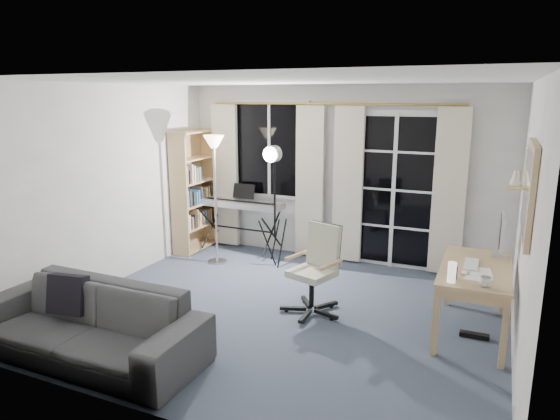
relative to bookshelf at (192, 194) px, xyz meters
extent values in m
cube|color=#3E4A5B|center=(2.12, -1.53, -0.85)|extent=(4.50, 4.00, 0.02)
cube|color=white|center=(1.07, 0.45, 0.66)|extent=(1.20, 0.06, 1.40)
cube|color=black|center=(1.07, 0.42, 0.66)|extent=(1.10, 0.02, 1.30)
cube|color=white|center=(1.07, 0.41, 0.66)|extent=(0.04, 0.03, 1.30)
cube|color=white|center=(2.87, 0.45, 0.18)|extent=(1.32, 0.06, 2.11)
cube|color=black|center=(2.57, 0.42, 0.18)|extent=(0.55, 0.02, 1.95)
cube|color=black|center=(3.17, 0.42, 0.18)|extent=(0.55, 0.02, 1.95)
cube|color=white|center=(2.87, 0.41, 0.18)|extent=(0.05, 0.04, 2.05)
cube|color=white|center=(2.87, 0.41, -0.29)|extent=(1.15, 0.03, 0.03)
cube|color=white|center=(2.87, 0.41, 0.21)|extent=(1.15, 0.03, 0.03)
cube|color=white|center=(2.87, 0.41, 0.71)|extent=(1.15, 0.03, 0.03)
cylinder|color=gold|center=(1.97, 0.37, 1.31)|extent=(3.50, 0.03, 0.03)
cube|color=beige|center=(0.37, 0.35, 0.24)|extent=(0.40, 0.07, 2.10)
cube|color=beige|center=(1.72, 0.35, 0.24)|extent=(0.40, 0.07, 2.10)
cube|color=beige|center=(2.27, 0.35, 0.24)|extent=(0.40, 0.07, 2.10)
cube|color=beige|center=(3.57, 0.35, 0.24)|extent=(0.40, 0.07, 2.10)
cube|color=tan|center=(0.04, -0.38, 0.05)|extent=(0.28, 0.03, 1.77)
cube|color=tan|center=(0.03, 0.41, 0.05)|extent=(0.28, 0.03, 1.77)
cube|color=tan|center=(-0.10, 0.01, 0.05)|extent=(0.03, 0.80, 1.77)
cube|color=tan|center=(0.03, 0.02, -0.81)|extent=(0.29, 0.80, 0.02)
cube|color=tan|center=(0.03, 0.02, -0.49)|extent=(0.29, 0.80, 0.02)
cube|color=tan|center=(0.03, 0.02, -0.15)|extent=(0.29, 0.80, 0.02)
cube|color=tan|center=(0.03, 0.02, 0.19)|extent=(0.29, 0.80, 0.02)
cube|color=tan|center=(0.03, 0.02, 0.52)|extent=(0.29, 0.80, 0.02)
cube|color=tan|center=(0.03, 0.02, 0.91)|extent=(0.29, 0.80, 0.02)
cube|color=silver|center=(0.05, -0.31, -0.36)|extent=(0.20, 0.05, 0.23)
cube|color=#B08049|center=(0.05, -0.22, -0.39)|extent=(0.20, 0.04, 0.18)
cube|color=#303030|center=(0.05, -0.15, -0.37)|extent=(0.20, 0.03, 0.20)
cube|color=#B08049|center=(0.05, -0.08, -0.34)|extent=(0.20, 0.03, 0.26)
cube|color=silver|center=(0.05, -0.02, -0.37)|extent=(0.20, 0.05, 0.21)
cube|color=#CC6C3A|center=(0.05, 0.06, -0.37)|extent=(0.20, 0.04, 0.21)
cube|color=teal|center=(0.05, 0.13, -0.37)|extent=(0.20, 0.04, 0.22)
cube|color=#B08049|center=(0.05, 0.21, -0.37)|extent=(0.20, 0.03, 0.20)
cube|color=#CC6C3A|center=(0.05, 0.27, -0.37)|extent=(0.20, 0.05, 0.21)
cube|color=#303030|center=(0.05, 0.36, -0.36)|extent=(0.20, 0.03, 0.23)
cube|color=teal|center=(0.05, -0.31, -0.02)|extent=(0.20, 0.03, 0.24)
cube|color=#303030|center=(0.05, -0.25, -0.02)|extent=(0.20, 0.05, 0.24)
cube|color=#303030|center=(0.05, -0.16, -0.04)|extent=(0.20, 0.03, 0.20)
cube|color=teal|center=(0.05, -0.09, -0.04)|extent=(0.20, 0.03, 0.19)
cube|color=teal|center=(0.05, -0.03, -0.03)|extent=(0.20, 0.03, 0.21)
cube|color=#303030|center=(0.05, 0.04, -0.02)|extent=(0.20, 0.03, 0.24)
cube|color=#303030|center=(0.05, 0.10, -0.04)|extent=(0.20, 0.04, 0.19)
cube|color=gold|center=(0.05, 0.18, -0.04)|extent=(0.20, 0.04, 0.21)
cube|color=#B08049|center=(0.05, 0.25, -0.03)|extent=(0.20, 0.03, 0.22)
cube|color=#303030|center=(0.05, 0.31, -0.04)|extent=(0.20, 0.03, 0.21)
cube|color=#CC6C3A|center=(0.05, -0.31, 0.32)|extent=(0.20, 0.03, 0.25)
cube|color=#303030|center=(0.05, -0.24, 0.29)|extent=(0.20, 0.03, 0.19)
cube|color=silver|center=(0.05, -0.18, 0.33)|extent=(0.20, 0.03, 0.27)
cube|color=silver|center=(0.05, -0.12, 0.32)|extent=(0.20, 0.03, 0.24)
cube|color=#B08049|center=(0.05, -0.05, 0.30)|extent=(0.20, 0.03, 0.20)
cube|color=teal|center=(0.05, 0.01, 0.30)|extent=(0.20, 0.04, 0.20)
cylinder|color=#B2B2B7|center=(0.66, -0.42, -0.83)|extent=(0.34, 0.34, 0.03)
cylinder|color=#B2B2B7|center=(0.66, -0.42, -0.01)|extent=(0.04, 0.04, 1.62)
cone|color=#FFE5B2|center=(0.66, -0.42, 0.83)|extent=(0.37, 0.37, 0.17)
cylinder|color=black|center=(0.23, 0.17, -0.49)|extent=(0.03, 0.62, 0.56)
cylinder|color=black|center=(0.23, 0.17, -0.49)|extent=(0.03, 0.62, 0.56)
cylinder|color=black|center=(1.22, 0.16, -0.49)|extent=(0.03, 0.62, 0.56)
cylinder|color=black|center=(1.22, 0.16, -0.49)|extent=(0.03, 0.62, 0.56)
cylinder|color=black|center=(0.72, 0.17, -0.49)|extent=(0.99, 0.04, 0.02)
cube|color=silver|center=(0.72, 0.17, -0.12)|extent=(1.29, 0.34, 0.09)
cube|color=white|center=(0.72, 0.09, -0.08)|extent=(1.19, 0.15, 0.01)
cube|color=black|center=(0.72, 0.13, -0.07)|extent=(1.15, 0.09, 0.01)
cube|color=black|center=(0.72, 0.27, 0.05)|extent=(0.35, 0.08, 0.21)
cylinder|color=black|center=(1.52, -0.17, -0.54)|extent=(0.05, 0.26, 0.66)
cylinder|color=black|center=(1.37, -0.06, -0.54)|extent=(0.21, 0.16, 0.67)
cylinder|color=black|center=(1.35, -0.25, -0.54)|extent=(0.24, 0.12, 0.67)
cylinder|color=black|center=(1.41, -0.16, 0.11)|extent=(0.03, 0.03, 1.15)
cylinder|color=silver|center=(1.41, -0.21, 0.68)|extent=(0.23, 0.14, 0.22)
cylinder|color=white|center=(1.40, -0.28, 0.68)|extent=(0.19, 0.04, 0.19)
cube|color=black|center=(2.61, -1.48, -0.80)|extent=(0.28, 0.13, 0.04)
cylinder|color=black|center=(2.68, -1.51, -0.82)|extent=(0.06, 0.06, 0.04)
cube|color=black|center=(2.54, -1.27, -0.80)|extent=(0.20, 0.26, 0.04)
cylinder|color=black|center=(2.58, -1.21, -0.82)|extent=(0.06, 0.06, 0.04)
cube|color=black|center=(2.31, -1.27, -0.80)|extent=(0.21, 0.25, 0.04)
cylinder|color=black|center=(2.26, -1.21, -0.82)|extent=(0.06, 0.06, 0.04)
cube|color=black|center=(2.24, -1.49, -0.80)|extent=(0.28, 0.13, 0.04)
cylinder|color=black|center=(2.17, -1.51, -0.82)|extent=(0.06, 0.06, 0.04)
cube|color=black|center=(2.43, -1.62, -0.80)|extent=(0.05, 0.28, 0.04)
cylinder|color=black|center=(2.43, -1.69, -0.82)|extent=(0.06, 0.06, 0.04)
cylinder|color=black|center=(2.42, -1.43, -0.59)|extent=(0.07, 0.07, 0.35)
cube|color=beige|center=(2.42, -1.43, -0.40)|extent=(0.51, 0.51, 0.07)
cube|color=beige|center=(2.48, -1.24, -0.13)|extent=(0.41, 0.22, 0.47)
cube|color=black|center=(2.49, -1.21, -0.11)|extent=(0.38, 0.20, 0.43)
cylinder|color=tan|center=(2.21, -1.34, -0.26)|extent=(0.14, 0.35, 0.04)
cylinder|color=tan|center=(2.65, -1.48, -0.26)|extent=(0.14, 0.35, 0.04)
cube|color=tan|center=(4.00, -1.22, -0.19)|extent=(0.64, 1.26, 0.04)
cube|color=tan|center=(4.00, -1.22, -0.25)|extent=(0.60, 1.23, 0.09)
cube|color=tan|center=(3.73, -1.81, -0.52)|extent=(0.05, 0.05, 0.64)
cube|color=tan|center=(4.28, -1.80, -0.52)|extent=(0.05, 0.05, 0.64)
cube|color=tan|center=(3.72, -0.63, -0.52)|extent=(0.05, 0.05, 0.64)
cube|color=tan|center=(4.27, -0.62, -0.52)|extent=(0.05, 0.05, 0.64)
cube|color=silver|center=(4.20, -0.77, -0.16)|extent=(0.16, 0.11, 0.01)
cube|color=silver|center=(4.20, -0.77, -0.04)|extent=(0.04, 0.03, 0.20)
cube|color=silver|center=(4.20, -0.77, 0.10)|extent=(0.04, 0.48, 0.31)
cube|color=black|center=(4.18, -0.77, 0.10)|extent=(0.01, 0.45, 0.27)
cube|color=white|center=(3.96, -1.18, -0.16)|extent=(0.13, 0.38, 0.02)
cube|color=white|center=(3.91, -1.45, -0.16)|extent=(0.05, 0.09, 0.02)
cube|color=white|center=(4.05, -1.36, -0.17)|extent=(0.24, 0.30, 0.01)
cube|color=white|center=(4.02, -1.54, -0.17)|extent=(0.20, 0.15, 0.00)
cube|color=black|center=(3.84, -1.63, -0.11)|extent=(0.05, 0.04, 0.11)
cylinder|color=white|center=(3.83, -1.72, -0.08)|extent=(0.07, 0.07, 0.18)
cube|color=black|center=(4.05, -1.31, -0.82)|extent=(0.27, 0.07, 0.04)
imported|color=silver|center=(4.10, -1.72, -0.11)|extent=(0.11, 0.09, 0.11)
cube|color=tan|center=(4.35, -1.88, 0.71)|extent=(0.04, 0.94, 0.74)
cube|color=white|center=(4.33, -1.88, 0.71)|extent=(0.01, 0.84, 0.64)
cube|color=tan|center=(4.35, -0.98, 0.76)|extent=(0.03, 0.42, 0.32)
cube|color=#48905D|center=(4.34, -0.98, 0.76)|extent=(0.00, 0.36, 0.26)
cube|color=tan|center=(4.28, -0.48, 0.51)|extent=(0.16, 0.30, 0.02)
cone|color=beige|center=(4.28, -0.48, 0.60)|extent=(0.12, 0.12, 0.15)
imported|color=#343336|center=(0.94, -3.08, -0.42)|extent=(2.14, 0.63, 0.84)
cube|color=black|center=(0.64, -2.98, -0.35)|extent=(0.39, 0.25, 0.38)
camera|label=1|loc=(4.13, -6.07, 1.42)|focal=32.00mm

